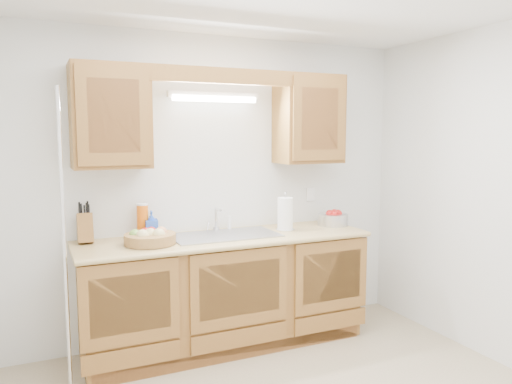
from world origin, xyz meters
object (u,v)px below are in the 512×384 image
knife_block (85,228)px  paper_towel (285,214)px  fruit_basket (150,237)px  apple_bowl (333,218)px

knife_block → paper_towel: 1.58m
fruit_basket → apple_bowl: size_ratio=1.46×
paper_towel → knife_block: bearing=173.5°
knife_block → fruit_basket: bearing=-28.2°
fruit_basket → apple_bowl: apple_bowl is taller
paper_towel → apple_bowl: size_ratio=1.01×
fruit_basket → paper_towel: (1.14, 0.06, 0.08)m
paper_towel → apple_bowl: bearing=3.8°
apple_bowl → paper_towel: bearing=-176.2°
paper_towel → apple_bowl: 0.50m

